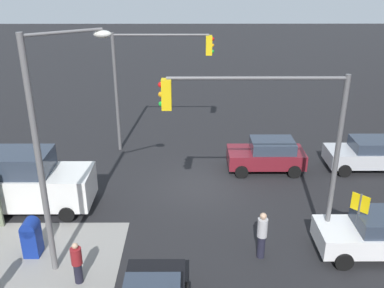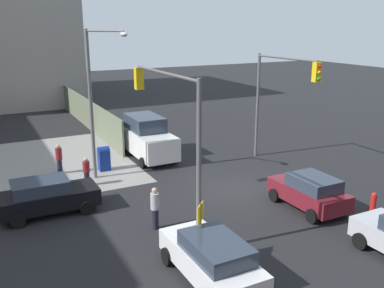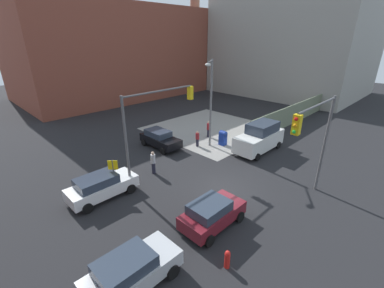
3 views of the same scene
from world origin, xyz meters
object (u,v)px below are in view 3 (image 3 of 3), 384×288
object	(u,v)px
sedan_maroon	(212,213)
street_lamp_corner	(210,98)
pedestrian_waiting	(153,162)
sedan_silver	(131,271)
traffic_signal_nw_corner	(155,117)
pedestrian_walking_north	(197,139)
coupe_white	(101,186)
smokestack	(195,42)
mailbox_blue	(223,137)
traffic_signal_se_corner	(316,134)
pedestrian_crossing	(208,129)
fire_hydrant	(227,259)
van_white_delivery	(260,137)
coupe_black	(160,139)

from	to	relation	value
sedan_maroon	street_lamp_corner	bearing A→B (deg)	42.11
street_lamp_corner	pedestrian_waiting	size ratio (longest dim) A/B	4.39
sedan_silver	traffic_signal_nw_corner	bearing A→B (deg)	45.18
pedestrian_walking_north	coupe_white	bearing A→B (deg)	45.85
pedestrian_waiting	smokestack	bearing A→B (deg)	-18.97
traffic_signal_nw_corner	mailbox_blue	xyz separation A→B (m)	(8.33, 0.50, -3.91)
traffic_signal_se_corner	pedestrian_crossing	bearing A→B (deg)	70.04
mailbox_blue	pedestrian_walking_north	distance (m)	2.50
pedestrian_waiting	traffic_signal_nw_corner	bearing A→B (deg)	-159.29
street_lamp_corner	pedestrian_crossing	world-z (taller)	street_lamp_corner
fire_hydrant	sedan_silver	bearing A→B (deg)	147.91
mailbox_blue	coupe_white	distance (m)	12.53
sedan_silver	van_white_delivery	xyz separation A→B (m)	(16.05, 3.77, 0.44)
sedan_maroon	van_white_delivery	distance (m)	11.48
smokestack	street_lamp_corner	size ratio (longest dim) A/B	2.21
traffic_signal_nw_corner	sedan_maroon	xyz separation A→B (m)	(-1.24, -6.37, -3.83)
smokestack	mailbox_blue	size ratio (longest dim) A/B	12.36
mailbox_blue	coupe_black	size ratio (longest dim) A/B	0.34
fire_hydrant	coupe_white	world-z (taller)	coupe_white
pedestrian_waiting	street_lamp_corner	bearing A→B (deg)	-55.43
smokestack	fire_hydrant	world-z (taller)	smokestack
traffic_signal_se_corner	pedestrian_waiting	world-z (taller)	traffic_signal_se_corner
sedan_maroon	sedan_silver	distance (m)	5.19
traffic_signal_se_corner	street_lamp_corner	xyz separation A→B (m)	(2.41, 10.10, 0.08)
traffic_signal_nw_corner	fire_hydrant	distance (m)	10.07
traffic_signal_nw_corner	traffic_signal_se_corner	distance (m)	10.11
sedan_maroon	pedestrian_crossing	world-z (taller)	pedestrian_crossing
sedan_maroon	pedestrian_crossing	size ratio (longest dim) A/B	2.21
street_lamp_corner	van_white_delivery	size ratio (longest dim) A/B	1.48
fire_hydrant	pedestrian_crossing	xyz separation A→B (m)	(11.80, 11.60, 0.41)
coupe_black	pedestrian_waiting	xyz separation A→B (m)	(-3.59, -3.71, 0.11)
street_lamp_corner	coupe_white	distance (m)	11.88
street_lamp_corner	van_white_delivery	world-z (taller)	street_lamp_corner
pedestrian_crossing	pedestrian_waiting	xyz separation A→B (m)	(-8.80, -2.20, 0.06)
street_lamp_corner	pedestrian_walking_north	size ratio (longest dim) A/B	5.18
fire_hydrant	traffic_signal_se_corner	bearing A→B (deg)	-2.30
sedan_maroon	pedestrian_waiting	size ratio (longest dim) A/B	2.10
sedan_maroon	pedestrian_walking_north	xyz separation A→B (m)	(7.57, 8.37, -0.05)
street_lamp_corner	mailbox_blue	size ratio (longest dim) A/B	5.59
traffic_signal_se_corner	fire_hydrant	size ratio (longest dim) A/B	6.91
fire_hydrant	sedan_maroon	xyz separation A→B (m)	(1.63, 2.33, 0.36)
traffic_signal_nw_corner	pedestrian_crossing	size ratio (longest dim) A/B	3.77
street_lamp_corner	pedestrian_walking_north	world-z (taller)	street_lamp_corner
coupe_white	pedestrian_crossing	size ratio (longest dim) A/B	2.55
coupe_white	pedestrian_crossing	xyz separation A→B (m)	(13.13, 2.41, 0.05)
fire_hydrant	pedestrian_waiting	distance (m)	9.88
traffic_signal_nw_corner	coupe_black	distance (m)	6.92
smokestack	pedestrian_crossing	distance (m)	31.86
smokestack	street_lamp_corner	bearing A→B (deg)	-133.20
fire_hydrant	pedestrian_crossing	bearing A→B (deg)	44.51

